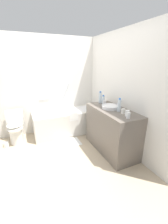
{
  "coord_description": "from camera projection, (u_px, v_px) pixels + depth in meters",
  "views": [
    {
      "loc": [
        -0.46,
        -2.47,
        1.78
      ],
      "look_at": [
        0.68,
        0.12,
        0.8
      ],
      "focal_mm": 23.48,
      "sensor_mm": 36.0,
      "label": 1
    }
  ],
  "objects": [
    {
      "name": "ground_plane",
      "position": [
        55.0,
        156.0,
        2.89
      ],
      "size": [
        3.84,
        3.84,
        0.0
      ],
      "primitive_type": "plane",
      "color": "#C1AD8E"
    },
    {
      "name": "wall_back_tiled",
      "position": [
        40.0,
        87.0,
        3.62
      ],
      "size": [
        3.24,
        0.1,
        2.37
      ],
      "primitive_type": "cube",
      "color": "silver",
      "rests_on": "ground_plane"
    },
    {
      "name": "wall_right_mirror",
      "position": [
        121.0,
        91.0,
        3.06
      ],
      "size": [
        0.1,
        2.88,
        2.37
      ],
      "primitive_type": "cube",
      "color": "silver",
      "rests_on": "ground_plane"
    },
    {
      "name": "bathtub",
      "position": [
        67.0,
        121.0,
        3.79
      ],
      "size": [
        1.67,
        0.65,
        1.23
      ],
      "color": "silver",
      "rests_on": "ground_plane"
    },
    {
      "name": "toilet",
      "position": [
        15.0,
        128.0,
        3.31
      ],
      "size": [
        0.38,
        0.54,
        0.74
      ],
      "rotation": [
        0.0,
        0.0,
        -1.64
      ],
      "color": "white",
      "rests_on": "ground_plane"
    },
    {
      "name": "vanity_counter",
      "position": [
        111.0,
        130.0,
        2.99
      ],
      "size": [
        0.56,
        1.24,
        0.89
      ],
      "primitive_type": "cube",
      "color": "#6B6056",
      "rests_on": "ground_plane"
    },
    {
      "name": "sink_basin",
      "position": [
        110.0,
        107.0,
        2.89
      ],
      "size": [
        0.34,
        0.34,
        0.06
      ],
      "primitive_type": "cylinder",
      "color": "white",
      "rests_on": "vanity_counter"
    },
    {
      "name": "sink_faucet",
      "position": [
        119.0,
        105.0,
        2.97
      ],
      "size": [
        0.11,
        0.15,
        0.09
      ],
      "color": "#B5B5BA",
      "rests_on": "vanity_counter"
    },
    {
      "name": "water_bottle_0",
      "position": [
        103.0,
        100.0,
        3.19
      ],
      "size": [
        0.06,
        0.06,
        0.19
      ],
      "color": "silver",
      "rests_on": "vanity_counter"
    },
    {
      "name": "water_bottle_1",
      "position": [
        100.0,
        98.0,
        3.25
      ],
      "size": [
        0.07,
        0.07,
        0.26
      ],
      "color": "silver",
      "rests_on": "vanity_counter"
    },
    {
      "name": "water_bottle_2",
      "position": [
        119.0,
        105.0,
        2.7
      ],
      "size": [
        0.07,
        0.07,
        0.25
      ],
      "color": "silver",
      "rests_on": "vanity_counter"
    },
    {
      "name": "drinking_glass_0",
      "position": [
        128.0,
        115.0,
        2.39
      ],
      "size": [
        0.06,
        0.06,
        0.1
      ],
      "primitive_type": "cylinder",
      "color": "white",
      "rests_on": "vanity_counter"
    },
    {
      "name": "drinking_glass_1",
      "position": [
        123.0,
        111.0,
        2.6
      ],
      "size": [
        0.07,
        0.07,
        0.09
      ],
      "primitive_type": "cylinder",
      "color": "white",
      "rests_on": "vanity_counter"
    },
    {
      "name": "drinking_glass_2",
      "position": [
        105.0,
        103.0,
        3.12
      ],
      "size": [
        0.06,
        0.06,
        0.1
      ],
      "primitive_type": "cylinder",
      "color": "white",
      "rests_on": "vanity_counter"
    },
    {
      "name": "drinking_glass_3",
      "position": [
        127.0,
        113.0,
        2.48
      ],
      "size": [
        0.07,
        0.07,
        0.1
      ],
      "primitive_type": "cylinder",
      "color": "white",
      "rests_on": "vanity_counter"
    },
    {
      "name": "bath_mat",
      "position": [
        69.0,
        143.0,
        3.36
      ],
      "size": [
        0.5,
        0.38,
        0.01
      ],
      "primitive_type": "cube",
      "color": "white",
      "rests_on": "ground_plane"
    },
    {
      "name": "toilet_paper_roll",
      "position": [
        6.0,
        144.0,
        3.21
      ],
      "size": [
        0.11,
        0.11,
        0.11
      ],
      "primitive_type": "cylinder",
      "color": "white",
      "rests_on": "ground_plane"
    }
  ]
}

